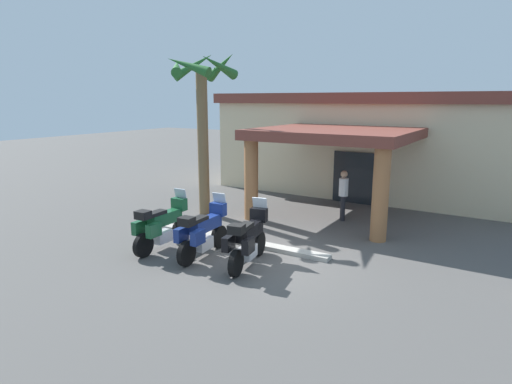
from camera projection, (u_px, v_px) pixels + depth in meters
name	position (u px, v px, depth m)	size (l,w,h in m)	color
ground_plane	(263.00, 259.00, 11.41)	(80.00, 80.00, 0.00)	#514F4C
motel_building	(380.00, 142.00, 19.86)	(14.18, 11.78, 4.45)	beige
motorcycle_green	(162.00, 225.00, 12.04)	(0.71, 2.21, 1.61)	black
motorcycle_blue	(203.00, 232.00, 11.45)	(0.73, 2.21, 1.61)	black
motorcycle_black	(248.00, 239.00, 10.83)	(0.85, 2.20, 1.61)	black
pedestrian	(343.00, 192.00, 14.88)	(0.32, 0.47, 1.77)	black
palm_tree_roadside	(201.00, 100.00, 15.09)	(2.46, 2.54, 5.95)	brown
curb_strip	(234.00, 240.00, 12.81)	(6.11, 0.36, 0.12)	#ADA89E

